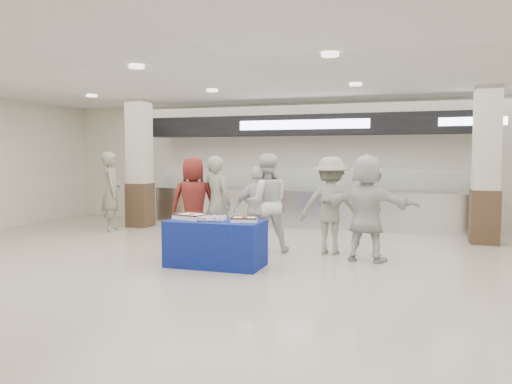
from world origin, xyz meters
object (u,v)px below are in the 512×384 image
(cupcake_tray, at_px, (212,218))
(soldier_a, at_px, (217,203))
(sheet_cake_right, at_px, (244,219))
(soldier_bg, at_px, (111,192))
(display_table, at_px, (216,243))
(soldier_b, at_px, (331,205))
(civilian_white, at_px, (367,208))
(civilian_maroon, at_px, (194,203))
(chef_tall, at_px, (266,203))
(sheet_cake_left, at_px, (192,216))
(chef_short, at_px, (259,210))

(cupcake_tray, height_order, soldier_a, soldier_a)
(sheet_cake_right, distance_m, soldier_bg, 5.11)
(cupcake_tray, bearing_deg, display_table, -2.69)
(soldier_b, distance_m, civilian_white, 0.84)
(civilian_maroon, height_order, chef_tall, chef_tall)
(sheet_cake_left, bearing_deg, soldier_a, 94.76)
(sheet_cake_right, height_order, soldier_bg, soldier_bg)
(cupcake_tray, xyz_separation_m, soldier_bg, (-3.76, 2.75, 0.16))
(soldier_b, xyz_separation_m, soldier_bg, (-5.42, 1.12, 0.05))
(sheet_cake_left, xyz_separation_m, cupcake_tray, (0.38, -0.03, -0.02))
(cupcake_tray, xyz_separation_m, soldier_b, (1.66, 1.64, 0.11))
(sheet_cake_left, distance_m, chef_tall, 1.65)
(soldier_a, bearing_deg, soldier_b, -152.54)
(soldier_b, distance_m, soldier_bg, 5.54)
(soldier_a, relative_size, civilian_white, 0.98)
(display_table, relative_size, civilian_white, 0.85)
(soldier_bg, bearing_deg, soldier_b, -134.91)
(chef_tall, distance_m, soldier_bg, 4.45)
(civilian_maroon, bearing_deg, display_table, 102.83)
(sheet_cake_left, relative_size, soldier_b, 0.34)
(soldier_a, relative_size, chef_tall, 0.98)
(sheet_cake_left, bearing_deg, civilian_white, 22.39)
(sheet_cake_right, height_order, cupcake_tray, sheet_cake_right)
(display_table, bearing_deg, cupcake_tray, 177.11)
(sheet_cake_left, distance_m, sheet_cake_right, 0.93)
(display_table, height_order, chef_short, chef_short)
(soldier_a, bearing_deg, display_table, 132.61)
(display_table, relative_size, chef_short, 0.97)
(cupcake_tray, relative_size, civilian_maroon, 0.26)
(soldier_b, bearing_deg, civilian_white, 144.94)
(chef_short, bearing_deg, civilian_white, 156.69)
(civilian_white, bearing_deg, display_table, 33.92)
(cupcake_tray, distance_m, soldier_a, 1.49)
(sheet_cake_left, bearing_deg, sheet_cake_right, -1.19)
(sheet_cake_right, relative_size, chef_tall, 0.25)
(display_table, relative_size, soldier_bg, 0.82)
(chef_short, bearing_deg, chef_tall, -144.93)
(cupcake_tray, distance_m, chef_tall, 1.51)
(display_table, bearing_deg, civilian_white, 26.54)
(soldier_b, relative_size, soldier_bg, 0.94)
(soldier_a, bearing_deg, civilian_maroon, 34.53)
(display_table, distance_m, soldier_a, 1.59)
(sheet_cake_right, xyz_separation_m, soldier_bg, (-4.31, 2.75, 0.15))
(sheet_cake_left, bearing_deg, cupcake_tray, -4.23)
(sheet_cake_left, height_order, sheet_cake_right, sheet_cake_left)
(soldier_a, xyz_separation_m, soldier_b, (2.16, 0.24, -0.01))
(sheet_cake_left, xyz_separation_m, civilian_white, (2.73, 1.13, 0.11))
(chef_short, bearing_deg, soldier_a, -26.55)
(sheet_cake_left, relative_size, cupcake_tray, 1.33)
(display_table, relative_size, sheet_cake_left, 2.53)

